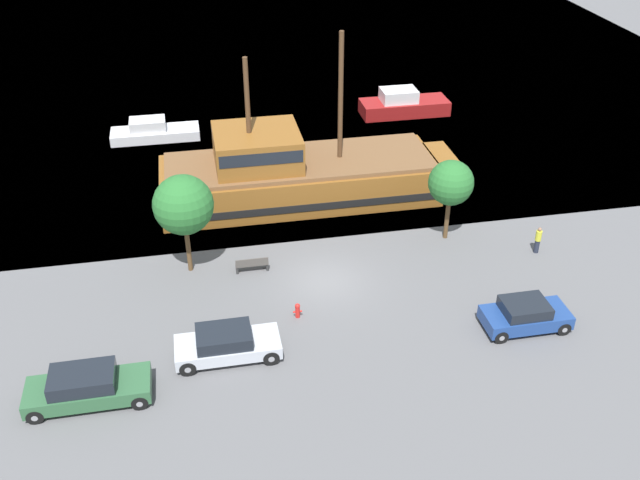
{
  "coord_description": "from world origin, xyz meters",
  "views": [
    {
      "loc": [
        -5.9,
        -28.88,
        20.89
      ],
      "look_at": [
        0.09,
        2.0,
        1.2
      ],
      "focal_mm": 40.0,
      "sensor_mm": 36.0,
      "label": 1
    }
  ],
  "objects_px": {
    "pirate_ship": "(295,174)",
    "parked_car_curb_rear": "(525,315)",
    "moored_boat_outer": "(153,131)",
    "pedestrian_walking_near": "(538,240)",
    "bench_promenade_east": "(252,264)",
    "parked_car_curb_front": "(227,344)",
    "fire_hydrant": "(298,310)",
    "moored_boat_dockside": "(403,105)",
    "parked_car_curb_mid": "(87,387)"
  },
  "relations": [
    {
      "from": "parked_car_curb_front",
      "to": "moored_boat_outer",
      "type": "bearing_deg",
      "value": 97.57
    },
    {
      "from": "parked_car_curb_front",
      "to": "parked_car_curb_mid",
      "type": "xyz_separation_m",
      "value": [
        -5.73,
        -1.62,
        0.02
      ]
    },
    {
      "from": "pirate_ship",
      "to": "moored_boat_dockside",
      "type": "xyz_separation_m",
      "value": [
        10.29,
        11.74,
        -0.87
      ]
    },
    {
      "from": "moored_boat_outer",
      "to": "bench_promenade_east",
      "type": "distance_m",
      "value": 18.75
    },
    {
      "from": "parked_car_curb_mid",
      "to": "pedestrian_walking_near",
      "type": "distance_m",
      "value": 23.73
    },
    {
      "from": "moored_boat_outer",
      "to": "bench_promenade_east",
      "type": "xyz_separation_m",
      "value": [
        5.03,
        -18.06,
        -0.11
      ]
    },
    {
      "from": "pirate_ship",
      "to": "parked_car_curb_front",
      "type": "bearing_deg",
      "value": -110.94
    },
    {
      "from": "pirate_ship",
      "to": "parked_car_curb_rear",
      "type": "bearing_deg",
      "value": -59.87
    },
    {
      "from": "pirate_ship",
      "to": "parked_car_curb_front",
      "type": "relative_size",
      "value": 3.89
    },
    {
      "from": "pirate_ship",
      "to": "parked_car_curb_rear",
      "type": "relative_size",
      "value": 4.5
    },
    {
      "from": "fire_hydrant",
      "to": "bench_promenade_east",
      "type": "xyz_separation_m",
      "value": [
        -1.68,
        4.17,
        0.03
      ]
    },
    {
      "from": "bench_promenade_east",
      "to": "parked_car_curb_mid",
      "type": "bearing_deg",
      "value": -133.38
    },
    {
      "from": "bench_promenade_east",
      "to": "fire_hydrant",
      "type": "bearing_deg",
      "value": -68.08
    },
    {
      "from": "pirate_ship",
      "to": "moored_boat_dockside",
      "type": "bearing_deg",
      "value": 48.77
    },
    {
      "from": "fire_hydrant",
      "to": "bench_promenade_east",
      "type": "distance_m",
      "value": 4.5
    },
    {
      "from": "parked_car_curb_front",
      "to": "fire_hydrant",
      "type": "distance_m",
      "value": 4.11
    },
    {
      "from": "moored_boat_dockside",
      "to": "parked_car_curb_front",
      "type": "height_order",
      "value": "moored_boat_dockside"
    },
    {
      "from": "moored_boat_dockside",
      "to": "bench_promenade_east",
      "type": "distance_m",
      "value": 23.6
    },
    {
      "from": "moored_boat_dockside",
      "to": "pedestrian_walking_near",
      "type": "height_order",
      "value": "moored_boat_dockside"
    },
    {
      "from": "parked_car_curb_front",
      "to": "pedestrian_walking_near",
      "type": "distance_m",
      "value": 17.78
    },
    {
      "from": "parked_car_curb_rear",
      "to": "fire_hydrant",
      "type": "xyz_separation_m",
      "value": [
        -10.11,
        2.73,
        -0.29
      ]
    },
    {
      "from": "pirate_ship",
      "to": "moored_boat_dockside",
      "type": "distance_m",
      "value": 15.64
    },
    {
      "from": "parked_car_curb_rear",
      "to": "fire_hydrant",
      "type": "relative_size",
      "value": 5.15
    },
    {
      "from": "pirate_ship",
      "to": "parked_car_curb_mid",
      "type": "distance_m",
      "value": 18.93
    },
    {
      "from": "fire_hydrant",
      "to": "parked_car_curb_mid",
      "type": "bearing_deg",
      "value": -157.63
    },
    {
      "from": "parked_car_curb_mid",
      "to": "pedestrian_walking_near",
      "type": "relative_size",
      "value": 3.23
    },
    {
      "from": "fire_hydrant",
      "to": "pedestrian_walking_near",
      "type": "xyz_separation_m",
      "value": [
        13.51,
        3.1,
        0.35
      ]
    },
    {
      "from": "pirate_ship",
      "to": "parked_car_curb_front",
      "type": "distance_m",
      "value": 14.77
    },
    {
      "from": "pirate_ship",
      "to": "parked_car_curb_mid",
      "type": "relative_size",
      "value": 3.59
    },
    {
      "from": "moored_boat_outer",
      "to": "pedestrian_walking_near",
      "type": "relative_size",
      "value": 4.05
    },
    {
      "from": "moored_boat_dockside",
      "to": "parked_car_curb_rear",
      "type": "distance_m",
      "value": 26.14
    },
    {
      "from": "parked_car_curb_front",
      "to": "moored_boat_dockside",
      "type": "bearing_deg",
      "value": 58.62
    },
    {
      "from": "pirate_ship",
      "to": "fire_hydrant",
      "type": "bearing_deg",
      "value": -98.82
    },
    {
      "from": "pedestrian_walking_near",
      "to": "moored_boat_dockside",
      "type": "bearing_deg",
      "value": 94.01
    },
    {
      "from": "parked_car_curb_rear",
      "to": "fire_hydrant",
      "type": "distance_m",
      "value": 10.48
    },
    {
      "from": "pirate_ship",
      "to": "fire_hydrant",
      "type": "xyz_separation_m",
      "value": [
        -1.8,
        -11.6,
        -1.21
      ]
    },
    {
      "from": "parked_car_curb_rear",
      "to": "pedestrian_walking_near",
      "type": "height_order",
      "value": "pedestrian_walking_near"
    },
    {
      "from": "parked_car_curb_rear",
      "to": "pedestrian_walking_near",
      "type": "relative_size",
      "value": 2.58
    },
    {
      "from": "parked_car_curb_rear",
      "to": "bench_promenade_east",
      "type": "xyz_separation_m",
      "value": [
        -11.79,
        6.9,
        -0.27
      ]
    },
    {
      "from": "parked_car_curb_front",
      "to": "bench_promenade_east",
      "type": "bearing_deg",
      "value": 74.24
    },
    {
      "from": "parked_car_curb_front",
      "to": "bench_promenade_east",
      "type": "xyz_separation_m",
      "value": [
        1.79,
        6.34,
        -0.28
      ]
    },
    {
      "from": "bench_promenade_east",
      "to": "parked_car_curb_rear",
      "type": "bearing_deg",
      "value": -30.34
    },
    {
      "from": "parked_car_curb_front",
      "to": "bench_promenade_east",
      "type": "relative_size",
      "value": 2.72
    },
    {
      "from": "pirate_ship",
      "to": "pedestrian_walking_near",
      "type": "distance_m",
      "value": 14.49
    },
    {
      "from": "fire_hydrant",
      "to": "parked_car_curb_rear",
      "type": "bearing_deg",
      "value": -15.1
    },
    {
      "from": "pirate_ship",
      "to": "moored_boat_outer",
      "type": "height_order",
      "value": "pirate_ship"
    },
    {
      "from": "fire_hydrant",
      "to": "pedestrian_walking_near",
      "type": "distance_m",
      "value": 13.86
    },
    {
      "from": "fire_hydrant",
      "to": "bench_promenade_east",
      "type": "relative_size",
      "value": 0.46
    },
    {
      "from": "parked_car_curb_mid",
      "to": "pedestrian_walking_near",
      "type": "height_order",
      "value": "pedestrian_walking_near"
    },
    {
      "from": "moored_boat_outer",
      "to": "parked_car_curb_front",
      "type": "height_order",
      "value": "moored_boat_outer"
    }
  ]
}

